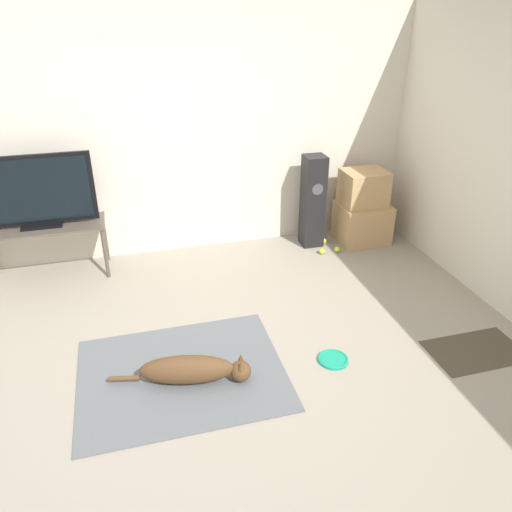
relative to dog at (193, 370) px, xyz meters
The scene contains 14 objects.
ground_plane 0.28m from the dog, 38.32° to the left, with size 12.00×12.00×0.00m, color #9E9384.
wall_back 2.55m from the dog, 84.88° to the left, with size 8.00×0.06×2.55m.
area_rug 0.17m from the dog, 122.96° to the left, with size 1.51×1.21×0.01m.
dog is the anchor object (origin of this frame).
frisbee 1.08m from the dog, ahead, with size 0.24×0.24×0.03m.
cardboard_box_lower 2.92m from the dog, 39.91° to the left, with size 0.55×0.47×0.44m.
cardboard_box_upper 2.96m from the dog, 40.36° to the left, with size 0.47×0.39×0.38m.
floor_speaker 2.58m from the dog, 49.67° to the left, with size 0.23×0.23×1.02m.
tv_stand 2.29m from the dog, 119.82° to the left, with size 1.15×0.44×0.54m.
tv 2.39m from the dog, 119.78° to the left, with size 1.07×0.20×0.70m.
tennis_ball_by_boxes 2.62m from the dog, 46.72° to the left, with size 0.07×0.07×0.07m.
tennis_ball_near_speaker 2.50m from the dog, 41.84° to the left, with size 0.07×0.07×0.07m.
tennis_ball_loose_on_carpet 2.37m from the dog, 44.83° to the left, with size 0.07×0.07×0.07m.
door_mat 2.24m from the dog, ahead, with size 0.75×0.46×0.01m.
Camera 1 is at (-0.51, -2.99, 2.50)m, focal length 35.00 mm.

